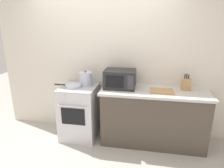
{
  "coord_description": "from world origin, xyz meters",
  "views": [
    {
      "loc": [
        0.75,
        -2.33,
        1.91
      ],
      "look_at": [
        0.22,
        0.6,
        1.0
      ],
      "focal_mm": 31.06,
      "sensor_mm": 36.0,
      "label": 1
    }
  ],
  "objects_px": {
    "microwave": "(120,79)",
    "cutting_board": "(162,91)",
    "frying_pan": "(73,86)",
    "knife_block": "(186,84)",
    "stove": "(80,112)",
    "stock_pot": "(86,79)"
  },
  "relations": [
    {
      "from": "microwave",
      "to": "knife_block",
      "type": "distance_m",
      "value": 1.04
    },
    {
      "from": "microwave",
      "to": "cutting_board",
      "type": "xyz_separation_m",
      "value": [
        0.67,
        -0.08,
        -0.14
      ]
    },
    {
      "from": "microwave",
      "to": "knife_block",
      "type": "height_order",
      "value": "microwave"
    },
    {
      "from": "frying_pan",
      "to": "knife_block",
      "type": "relative_size",
      "value": 1.71
    },
    {
      "from": "stove",
      "to": "cutting_board",
      "type": "relative_size",
      "value": 2.56
    },
    {
      "from": "microwave",
      "to": "cutting_board",
      "type": "relative_size",
      "value": 1.39
    },
    {
      "from": "stock_pot",
      "to": "frying_pan",
      "type": "bearing_deg",
      "value": -138.73
    },
    {
      "from": "knife_block",
      "to": "microwave",
      "type": "bearing_deg",
      "value": -176.58
    },
    {
      "from": "stove",
      "to": "knife_block",
      "type": "distance_m",
      "value": 1.82
    },
    {
      "from": "stove",
      "to": "stock_pot",
      "type": "bearing_deg",
      "value": 48.29
    },
    {
      "from": "stove",
      "to": "stock_pot",
      "type": "relative_size",
      "value": 2.91
    },
    {
      "from": "stove",
      "to": "frying_pan",
      "type": "relative_size",
      "value": 2.01
    },
    {
      "from": "knife_block",
      "to": "cutting_board",
      "type": "bearing_deg",
      "value": -159.38
    },
    {
      "from": "frying_pan",
      "to": "knife_block",
      "type": "bearing_deg",
      "value": 5.77
    },
    {
      "from": "stock_pot",
      "to": "cutting_board",
      "type": "xyz_separation_m",
      "value": [
        1.26,
        -0.11,
        -0.1
      ]
    },
    {
      "from": "stove",
      "to": "knife_block",
      "type": "bearing_deg",
      "value": 4.66
    },
    {
      "from": "knife_block",
      "to": "stock_pot",
      "type": "bearing_deg",
      "value": -179.03
    },
    {
      "from": "stove",
      "to": "cutting_board",
      "type": "distance_m",
      "value": 1.44
    },
    {
      "from": "cutting_board",
      "to": "microwave",
      "type": "bearing_deg",
      "value": 173.32
    },
    {
      "from": "stock_pot",
      "to": "cutting_board",
      "type": "height_order",
      "value": "stock_pot"
    },
    {
      "from": "cutting_board",
      "to": "knife_block",
      "type": "xyz_separation_m",
      "value": [
        0.37,
        0.14,
        0.09
      ]
    },
    {
      "from": "stove",
      "to": "microwave",
      "type": "xyz_separation_m",
      "value": [
        0.69,
        0.08,
        0.61
      ]
    }
  ]
}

